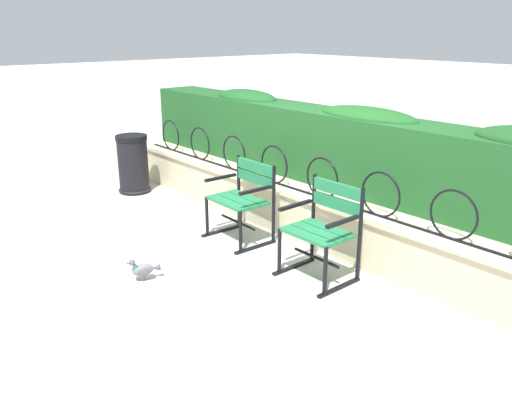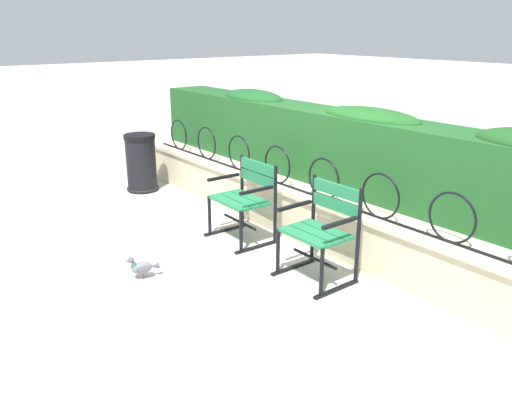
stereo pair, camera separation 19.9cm
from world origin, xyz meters
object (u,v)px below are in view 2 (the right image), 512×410
park_chair_right (322,229)px  trash_bin (141,164)px  pigeon_near_chairs (142,267)px  park_chair_left (246,197)px

park_chair_right → trash_bin: park_chair_right is taller
park_chair_right → trash_bin: (-3.42, -0.06, -0.09)m
pigeon_near_chairs → trash_bin: (-2.47, 1.23, 0.26)m
park_chair_right → park_chair_left: bearing=178.8°
park_chair_left → pigeon_near_chairs: (0.20, -1.31, -0.35)m
park_chair_right → trash_bin: bearing=-179.1°
park_chair_right → pigeon_near_chairs: 1.64m
pigeon_near_chairs → trash_bin: trash_bin is taller
park_chair_right → pigeon_near_chairs: (-0.95, -1.28, -0.35)m
park_chair_left → trash_bin: bearing=-178.0°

